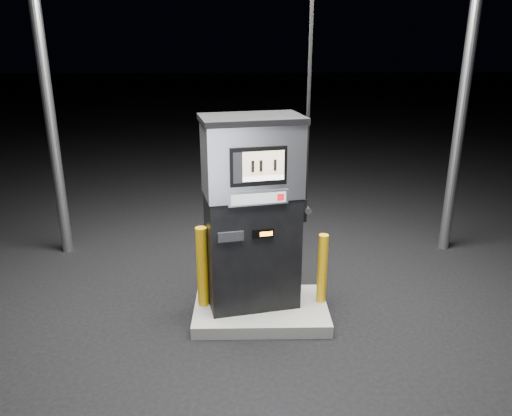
{
  "coord_description": "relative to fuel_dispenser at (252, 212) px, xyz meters",
  "views": [
    {
      "loc": [
        -0.17,
        -5.3,
        3.25
      ],
      "look_at": [
        -0.06,
        0.0,
        1.39
      ],
      "focal_mm": 35.0,
      "sensor_mm": 36.0,
      "label": 1
    }
  ],
  "objects": [
    {
      "name": "ground",
      "position": [
        0.1,
        -0.1,
        -1.31
      ],
      "size": [
        80.0,
        80.0,
        0.0
      ],
      "primitive_type": "plane",
      "color": "black",
      "rests_on": "ground"
    },
    {
      "name": "bollard_right",
      "position": [
        0.84,
        -0.01,
        -0.73
      ],
      "size": [
        0.12,
        0.12,
        0.87
      ],
      "primitive_type": "cylinder",
      "rotation": [
        0.0,
        0.0,
        -0.02
      ],
      "color": "#D69B0B",
      "rests_on": "pump_island"
    },
    {
      "name": "bollard_left",
      "position": [
        -0.6,
        -0.06,
        -0.67
      ],
      "size": [
        0.17,
        0.17,
        0.99
      ],
      "primitive_type": "cylinder",
      "rotation": [
        0.0,
        0.0,
        0.3
      ],
      "color": "#D69B0B",
      "rests_on": "pump_island"
    },
    {
      "name": "fuel_dispenser",
      "position": [
        0.0,
        0.0,
        0.0
      ],
      "size": [
        1.31,
        0.89,
        4.7
      ],
      "rotation": [
        0.0,
        0.0,
        0.21
      ],
      "color": "black",
      "rests_on": "pump_island"
    },
    {
      "name": "pump_island",
      "position": [
        0.1,
        -0.1,
        -1.24
      ],
      "size": [
        1.6,
        1.0,
        0.15
      ],
      "primitive_type": "cube",
      "color": "slate",
      "rests_on": "ground"
    }
  ]
}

